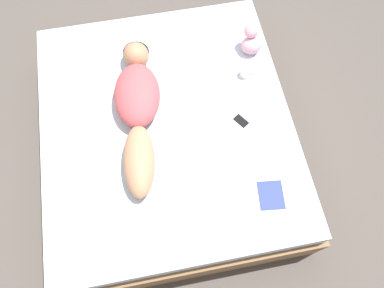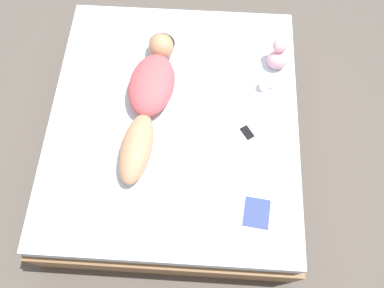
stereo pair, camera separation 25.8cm
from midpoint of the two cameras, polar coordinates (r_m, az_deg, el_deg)
ground_plane at (r=3.21m, az=-0.10°, el=-0.57°), size 12.00×12.00×0.00m
bed at (r=2.97m, az=-0.11°, el=1.42°), size 1.87×2.10×0.53m
person at (r=2.72m, az=-3.80°, el=7.29°), size 0.38×1.25×0.20m
open_magazine at (r=2.52m, az=9.94°, el=-10.19°), size 0.55×0.34×0.01m
coffee_mug at (r=2.90m, az=13.61°, el=8.48°), size 0.11×0.08×0.08m
cell_phone at (r=2.72m, az=11.08°, el=1.38°), size 0.14×0.15×0.01m
plush_toy at (r=3.00m, az=15.44°, el=12.60°), size 0.16×0.18×0.22m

